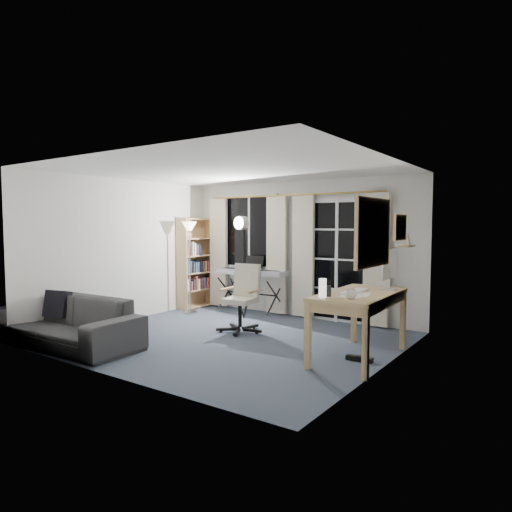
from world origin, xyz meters
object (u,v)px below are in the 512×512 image
Objects in this scene: bookshelf at (195,265)px; mug at (351,293)px; studio_light at (242,235)px; sofa at (65,313)px; monitor at (388,266)px; torchiere_lamp at (189,240)px; desk at (359,301)px; office_chair at (244,291)px; keyboard_piano at (251,273)px.

bookshelf reaches higher than mug.
sofa is at bearing -94.42° from studio_light.
monitor is 0.26× the size of sofa.
bookshelf is 3.20m from sofa.
desk is (3.65, -0.92, -0.64)m from torchiere_lamp.
monitor is 4.32m from sofa.
office_chair is 7.74× the size of mug.
monitor is (0.20, 0.45, 0.41)m from desk.
torchiere_lamp is at bearing 156.19° from office_chair.
studio_light reaches higher than monitor.
sofa is at bearing -105.99° from keyboard_piano.
bookshelf is at bearing 146.29° from office_chair.
keyboard_piano is (0.94, 0.63, -0.60)m from torchiere_lamp.
desk is at bearing 23.45° from sofa.
bookshelf is 0.97× the size of studio_light.
mug is (4.10, -1.94, 0.04)m from bookshelf.
bookshelf is 1.15× the size of desk.
mug is at bearing -20.74° from torchiere_lamp.
office_chair is (0.68, -1.15, -0.15)m from keyboard_piano.
monitor is (2.86, -0.75, -0.34)m from studio_light.
keyboard_piano is 3.12m from desk.
mug is at bearing -23.97° from bookshelf.
mug is (2.13, -0.90, 0.27)m from office_chair.
keyboard_piano is 3.35m from sofa.
office_chair is 0.45× the size of sofa.
monitor is at bearing -4.58° from office_chair.
keyboard_piano is 0.90× the size of desk.
sofa is (-1.46, -2.10, -0.16)m from office_chair.
bookshelf is at bearing -177.49° from keyboard_piano.
keyboard_piano is at bearing 114.52° from office_chair.
keyboard_piano is at bearing 33.64° from torchiere_lamp.
torchiere_lamp is 2.78m from sofa.
mug is at bearing -80.56° from desk.
mug is (2.81, -2.05, 0.13)m from keyboard_piano.
desk is 0.54m from mug.
bookshelf is 1.05× the size of torchiere_lamp.
keyboard_piano is (1.29, 0.11, -0.09)m from bookshelf.
desk is 3.89m from sofa.
torchiere_lamp is 0.93× the size of studio_light.
bookshelf is 3.02× the size of monitor.
studio_light is at bearing 71.53° from sofa.
office_chair is at bearing -17.89° from torchiere_lamp.
keyboard_piano reaches higher than sofa.
office_chair is at bearing 179.47° from monitor.
mug is (3.75, -1.42, -0.48)m from torchiere_lamp.
sofa is (-3.59, -1.20, -0.44)m from mug.
office_chair is (1.97, -1.04, -0.23)m from bookshelf.
desk is 11.56× the size of mug.
torchiere_lamp is 2.88× the size of monitor.
keyboard_piano is 0.79m from studio_light.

